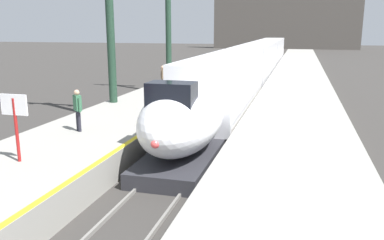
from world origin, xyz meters
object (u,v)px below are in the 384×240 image
at_px(passenger_mid_platform, 163,76).
at_px(station_column_far, 168,5).
at_px(highspeed_train_main, 255,62).
at_px(passenger_far_waiting, 78,107).
at_px(departure_info_board, 15,114).

bearing_deg(passenger_mid_platform, station_column_far, 104.24).
relative_size(station_column_far, passenger_mid_platform, 5.71).
height_order(highspeed_train_main, passenger_far_waiting, highspeed_train_main).
xyz_separation_m(passenger_mid_platform, passenger_far_waiting, (0.13, -10.72, 0.00)).
height_order(station_column_far, passenger_far_waiting, station_column_far).
bearing_deg(passenger_far_waiting, passenger_mid_platform, 90.71).
bearing_deg(passenger_far_waiting, highspeed_train_main, 79.89).
bearing_deg(departure_info_board, passenger_far_waiting, 92.67).
distance_m(highspeed_train_main, station_column_far, 11.22).
xyz_separation_m(station_column_far, passenger_far_waiting, (1.54, -16.26, -4.78)).
height_order(passenger_mid_platform, departure_info_board, departure_info_board).
distance_m(highspeed_train_main, passenger_far_waiting, 24.86).
distance_m(passenger_mid_platform, passenger_far_waiting, 10.72).
xyz_separation_m(highspeed_train_main, departure_info_board, (-4.18, -28.31, 0.60)).
height_order(highspeed_train_main, departure_info_board, highspeed_train_main).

